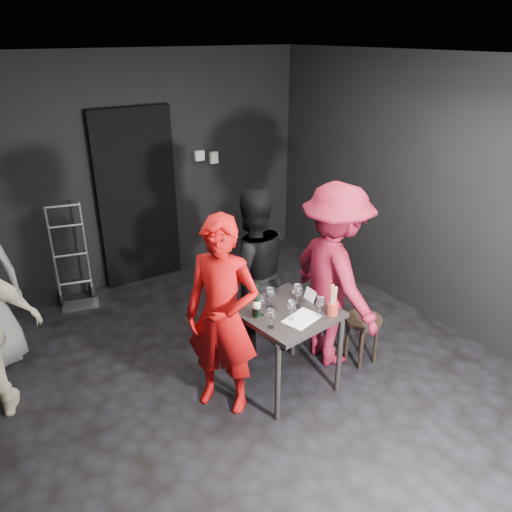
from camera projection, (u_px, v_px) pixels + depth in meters
floor at (248, 380)px, 4.48m from camera, size 4.50×5.00×0.02m
ceiling at (245, 57)px, 3.36m from camera, size 4.50×5.00×0.02m
wall_back at (133, 172)px, 5.82m from camera, size 4.50×0.04×2.70m
wall_right at (435, 194)px, 5.04m from camera, size 0.04×5.00×2.70m
doorway at (137, 198)px, 5.90m from camera, size 0.95×0.10×2.10m
wallbox_upper at (199, 156)px, 6.17m from camera, size 0.12×0.06×0.12m
wallbox_lower at (214, 158)px, 6.29m from camera, size 0.10×0.06×0.14m
hand_truck at (76, 286)px, 5.66m from camera, size 0.39×0.34×1.18m
tasting_table at (287, 321)px, 4.17m from camera, size 0.72×0.72×0.75m
stool at (363, 327)px, 4.59m from camera, size 0.34×0.34×0.47m
server_red at (222, 307)px, 3.84m from camera, size 0.76×0.80×1.84m
woman_black at (251, 266)px, 4.61m from camera, size 0.93×0.64×1.75m
man_maroon at (335, 264)px, 4.41m from camera, size 0.72×1.32×1.96m
tasting_mat at (302, 319)px, 4.01m from camera, size 0.34×0.27×0.00m
wine_glass_a at (271, 318)px, 3.86m from camera, size 0.08×0.08×0.18m
wine_glass_b at (261, 305)px, 4.02m from camera, size 0.07×0.07×0.18m
wine_glass_c at (270, 297)px, 4.12m from camera, size 0.09×0.09×0.21m
wine_glass_d at (291, 309)px, 3.97m from camera, size 0.09×0.09×0.19m
wine_glass_e at (320, 306)px, 4.02m from camera, size 0.09×0.09×0.19m
wine_glass_f at (297, 295)px, 4.14m from camera, size 0.11×0.11×0.22m
wine_bottle at (256, 304)px, 4.01m from camera, size 0.07×0.07×0.29m
breadstick_cup at (333, 301)px, 4.02m from camera, size 0.09×0.09×0.28m
reserved_card at (310, 295)px, 4.27m from camera, size 0.08×0.13×0.10m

